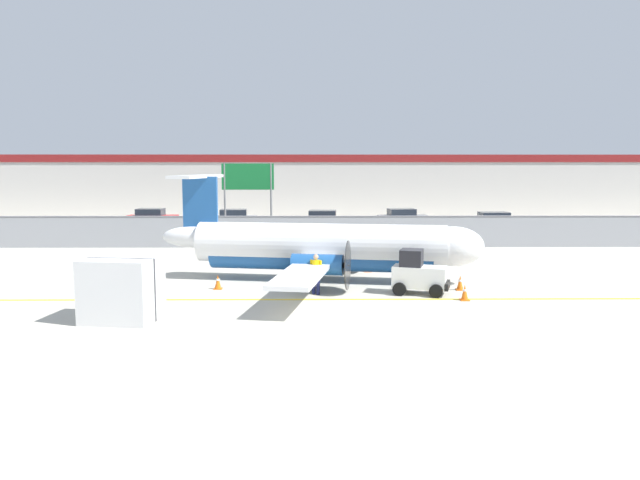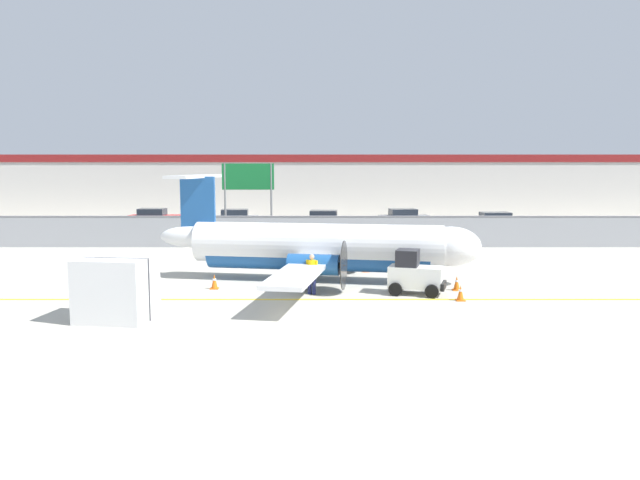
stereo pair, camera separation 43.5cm
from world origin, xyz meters
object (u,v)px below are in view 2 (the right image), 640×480
(parked_car_3, at_px, (407,218))
(highway_sign, at_px, (251,183))
(baggage_tug, at_px, (417,274))
(ground_crew_worker, at_px, (314,272))
(parked_car_0, at_px, (157,218))
(parked_car_2, at_px, (325,220))
(traffic_cone_near_left, at_px, (368,266))
(traffic_cone_far_left, at_px, (217,282))
(parked_car_4, at_px, (496,223))
(commuter_airplane, at_px, (326,247))
(cargo_container, at_px, (119,289))
(traffic_cone_far_right, at_px, (459,283))
(traffic_cone_near_right, at_px, (463,293))
(parked_car_1, at_px, (236,219))

(parked_car_3, height_order, highway_sign, highway_sign)
(baggage_tug, distance_m, ground_crew_worker, 4.30)
(parked_car_0, bearing_deg, ground_crew_worker, -60.91)
(ground_crew_worker, bearing_deg, parked_car_2, 26.51)
(parked_car_3, bearing_deg, baggage_tug, -104.50)
(baggage_tug, distance_m, traffic_cone_near_left, 5.76)
(traffic_cone_far_left, bearing_deg, parked_car_4, 50.31)
(parked_car_0, relative_size, parked_car_3, 0.97)
(parked_car_4, distance_m, highway_sign, 19.81)
(commuter_airplane, bearing_deg, cargo_container, -124.47)
(traffic_cone_far_right, distance_m, highway_sign, 20.25)
(traffic_cone_far_right, bearing_deg, parked_car_4, 70.84)
(parked_car_2, bearing_deg, cargo_container, 79.87)
(traffic_cone_near_right, height_order, parked_car_4, parked_car_4)
(parked_car_2, bearing_deg, traffic_cone_near_right, 105.32)
(traffic_cone_near_left, height_order, parked_car_4, parked_car_4)
(parked_car_1, relative_size, parked_car_2, 1.00)
(parked_car_2, bearing_deg, traffic_cone_far_right, 106.93)
(cargo_container, relative_size, parked_car_0, 0.62)
(parked_car_1, bearing_deg, traffic_cone_far_left, 92.18)
(ground_crew_worker, height_order, parked_car_4, same)
(cargo_container, height_order, traffic_cone_far_right, cargo_container)
(parked_car_0, xyz_separation_m, parked_car_2, (14.43, -2.24, 0.00))
(ground_crew_worker, height_order, traffic_cone_near_right, ground_crew_worker)
(traffic_cone_near_right, bearing_deg, commuter_airplane, 141.75)
(parked_car_1, relative_size, parked_car_3, 0.98)
(cargo_container, height_order, traffic_cone_near_left, cargo_container)
(parked_car_3, bearing_deg, parked_car_2, -172.68)
(ground_crew_worker, xyz_separation_m, parked_car_1, (-6.94, 26.51, -0.06))
(parked_car_1, bearing_deg, parked_car_3, 178.59)
(parked_car_1, bearing_deg, cargo_container, 86.53)
(parked_car_1, bearing_deg, traffic_cone_near_left, 110.80)
(baggage_tug, relative_size, traffic_cone_near_right, 3.98)
(highway_sign, bearing_deg, baggage_tug, -62.88)
(traffic_cone_far_left, relative_size, parked_car_4, 0.15)
(cargo_container, bearing_deg, parked_car_2, 84.46)
(cargo_container, xyz_separation_m, parked_car_2, (7.28, 29.58, -0.21))
(traffic_cone_far_left, height_order, parked_car_4, parked_car_4)
(parked_car_1, distance_m, parked_car_3, 14.45)
(parked_car_0, xyz_separation_m, parked_car_4, (27.95, -4.24, 0.00))
(parked_car_2, relative_size, parked_car_4, 1.01)
(parked_car_2, height_order, parked_car_3, same)
(baggage_tug, relative_size, traffic_cone_near_left, 3.98)
(baggage_tug, distance_m, cargo_container, 11.90)
(traffic_cone_near_left, xyz_separation_m, traffic_cone_far_left, (-6.95, -4.38, 0.00))
(cargo_container, bearing_deg, traffic_cone_near_right, 22.04)
(parked_car_0, xyz_separation_m, parked_car_3, (21.41, -0.36, 0.00))
(ground_crew_worker, xyz_separation_m, parked_car_3, (7.51, 27.11, -0.06))
(traffic_cone_far_right, bearing_deg, parked_car_1, 117.19)
(cargo_container, xyz_separation_m, traffic_cone_near_left, (9.43, 9.88, -0.79))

